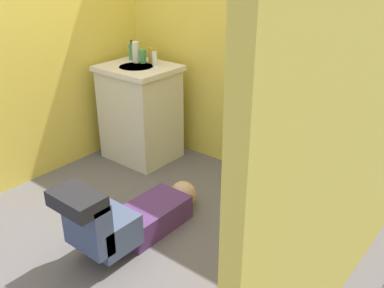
% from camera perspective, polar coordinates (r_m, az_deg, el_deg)
% --- Properties ---
extents(ground_plane, '(2.82, 2.93, 0.04)m').
position_cam_1_polar(ground_plane, '(3.02, -4.18, -9.97)').
color(ground_plane, '#5F5A5D').
extents(wall_back, '(2.48, 0.08, 2.40)m').
position_cam_1_polar(wall_back, '(3.32, 7.47, 15.97)').
color(wall_back, '#E7CC4B').
rests_on(wall_back, ground_plane).
extents(wall_left, '(0.08, 1.93, 2.40)m').
position_cam_1_polar(wall_left, '(3.46, -20.13, 15.09)').
color(wall_left, '#E7CC4B').
rests_on(wall_left, ground_plane).
extents(wall_right, '(0.08, 1.93, 2.40)m').
position_cam_1_polar(wall_right, '(1.93, 22.02, 7.87)').
color(wall_right, '#E7CC4B').
rests_on(wall_right, ground_plane).
extents(toilet, '(0.36, 0.46, 0.75)m').
position_cam_1_polar(toilet, '(2.96, 16.85, -3.11)').
color(toilet, silver).
rests_on(toilet, ground_plane).
extents(vanity_cabinet, '(0.60, 0.52, 0.82)m').
position_cam_1_polar(vanity_cabinet, '(3.68, -6.91, 4.30)').
color(vanity_cabinet, beige).
rests_on(vanity_cabinet, ground_plane).
extents(faucet, '(0.02, 0.02, 0.10)m').
position_cam_1_polar(faucet, '(3.64, -5.68, 11.56)').
color(faucet, silver).
rests_on(faucet, vanity_cabinet).
extents(person_plumber, '(0.39, 1.06, 0.52)m').
position_cam_1_polar(person_plumber, '(2.72, -8.35, -9.58)').
color(person_plumber, '#512D6B').
rests_on(person_plumber, ground_plane).
extents(tissue_box, '(0.22, 0.11, 0.10)m').
position_cam_1_polar(tissue_box, '(2.89, 17.80, 5.43)').
color(tissue_box, silver).
rests_on(tissue_box, toilet).
extents(toiletry_bag, '(0.12, 0.09, 0.11)m').
position_cam_1_polar(toiletry_bag, '(2.84, 20.59, 4.80)').
color(toiletry_bag, '#33598C').
rests_on(toiletry_bag, toilet).
extents(soap_dispenser, '(0.06, 0.06, 0.17)m').
position_cam_1_polar(soap_dispenser, '(3.76, -8.03, 12.14)').
color(soap_dispenser, '#468D63').
rests_on(soap_dispenser, vanity_cabinet).
extents(bottle_white, '(0.06, 0.06, 0.17)m').
position_cam_1_polar(bottle_white, '(3.65, -7.54, 12.09)').
color(bottle_white, white).
rests_on(bottle_white, vanity_cabinet).
extents(bottle_green, '(0.06, 0.06, 0.11)m').
position_cam_1_polar(bottle_green, '(3.63, -6.58, 11.60)').
color(bottle_green, '#4FA450').
rests_on(bottle_green, vanity_cabinet).
extents(bottle_amber, '(0.05, 0.05, 0.13)m').
position_cam_1_polar(bottle_amber, '(3.61, -5.40, 11.70)').
color(bottle_amber, gold).
rests_on(bottle_amber, vanity_cabinet).
extents(bottle_clear, '(0.04, 0.04, 0.12)m').
position_cam_1_polar(bottle_clear, '(3.53, -5.04, 11.28)').
color(bottle_clear, silver).
rests_on(bottle_clear, vanity_cabinet).
extents(paper_towel_roll, '(0.11, 0.11, 0.22)m').
position_cam_1_polar(paper_towel_roll, '(2.95, 8.33, -8.22)').
color(paper_towel_roll, white).
rests_on(paper_towel_roll, ground_plane).
extents(toilet_paper_roll, '(0.11, 0.11, 0.10)m').
position_cam_1_polar(toilet_paper_roll, '(2.53, 13.16, -16.75)').
color(toilet_paper_roll, white).
rests_on(toilet_paper_roll, ground_plane).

